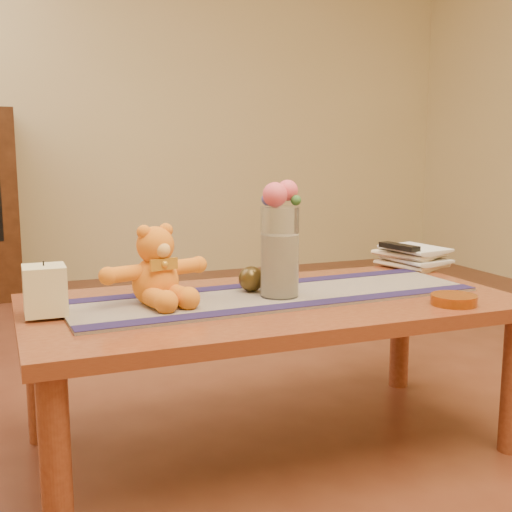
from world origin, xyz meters
name	(u,v)px	position (x,y,z in m)	size (l,w,h in m)	color
floor	(271,445)	(0.00, 0.00, 0.00)	(5.50, 5.50, 0.00)	#502417
wall_back	(107,74)	(0.00, 2.75, 1.35)	(5.50, 5.50, 0.00)	tan
coffee_table_top	(272,306)	(0.00, 0.00, 0.43)	(1.40, 0.70, 0.04)	maroon
table_leg_fl	(55,461)	(-0.64, -0.29, 0.21)	(0.07, 0.07, 0.41)	maroon
table_leg_bl	(38,376)	(-0.64, 0.29, 0.21)	(0.07, 0.07, 0.41)	maroon
table_leg_br	(400,332)	(0.64, 0.29, 0.21)	(0.07, 0.07, 0.41)	maroon
persian_runner	(274,296)	(0.02, 0.02, 0.45)	(1.20, 0.35, 0.01)	#201A48
runner_border_near	(297,305)	(0.02, -0.12, 0.46)	(1.20, 0.06, 0.00)	#1C153F
runner_border_far	(254,285)	(0.01, 0.17, 0.46)	(1.20, 0.06, 0.00)	#1C153F
teddy_bear	(155,266)	(-0.33, 0.06, 0.56)	(0.30, 0.25, 0.21)	orange
pillar_candle	(45,290)	(-0.62, 0.03, 0.52)	(0.11, 0.11, 0.13)	beige
candle_wick	(43,263)	(-0.62, 0.03, 0.59)	(0.00, 0.00, 0.01)	black
glass_vase	(280,252)	(0.02, 0.00, 0.59)	(0.11, 0.11, 0.26)	silver
potpourri_fill	(280,265)	(0.02, 0.00, 0.55)	(0.09, 0.09, 0.18)	beige
rose_left	(275,195)	(0.00, -0.01, 0.75)	(0.07, 0.07, 0.07)	#E65166
rose_right	(287,190)	(0.05, 0.00, 0.76)	(0.06, 0.06, 0.06)	#E65166
blue_flower_back	(278,196)	(0.03, 0.03, 0.75)	(0.04, 0.04, 0.04)	#5155B1
blue_flower_side	(268,199)	(-0.01, 0.02, 0.74)	(0.04, 0.04, 0.04)	#5155B1
leaf_sprig	(296,200)	(0.06, -0.02, 0.74)	(0.03, 0.03, 0.03)	#33662D
bronze_ball	(251,279)	(-0.03, 0.09, 0.50)	(0.08, 0.08, 0.08)	#453517
book_bottom	(396,267)	(0.59, 0.26, 0.46)	(0.17, 0.22, 0.02)	beige
book_lower	(398,262)	(0.60, 0.26, 0.48)	(0.16, 0.22, 0.02)	beige
book_upper	(395,256)	(0.59, 0.26, 0.50)	(0.17, 0.22, 0.02)	beige
book_top	(398,251)	(0.60, 0.26, 0.52)	(0.16, 0.22, 0.02)	beige
tv_remote	(399,247)	(0.60, 0.25, 0.54)	(0.04, 0.16, 0.02)	black
amber_dish	(454,300)	(0.45, -0.25, 0.46)	(0.13, 0.13, 0.03)	#BF5914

